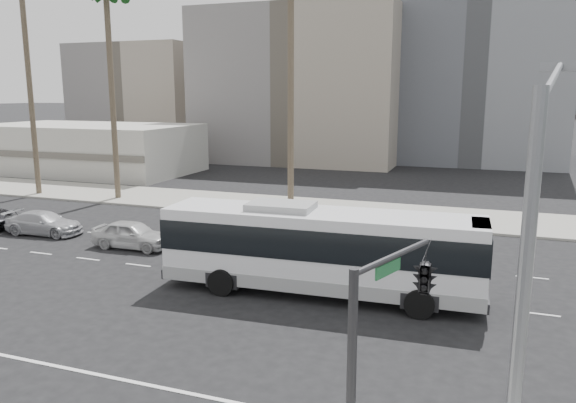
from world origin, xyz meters
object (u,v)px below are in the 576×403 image
at_px(car_b, 44,223).
at_px(city_bus, 320,248).
at_px(streetlight_corner, 525,303).
at_px(car_a, 132,234).
at_px(traffic_signal, 418,280).

bearing_deg(car_b, city_bus, -106.61).
bearing_deg(streetlight_corner, car_b, 156.59).
distance_m(city_bus, streetlight_corner, 14.26).
xyz_separation_m(car_a, streetlight_corner, (18.49, -15.30, 4.24)).
height_order(city_bus, car_b, city_bus).
relative_size(city_bus, traffic_signal, 2.51).
bearing_deg(traffic_signal, city_bus, 137.13).
relative_size(car_b, streetlight_corner, 0.53).
distance_m(city_bus, traffic_signal, 11.27).
relative_size(car_b, traffic_signal, 0.88).
bearing_deg(car_b, traffic_signal, -124.94).
height_order(car_a, traffic_signal, traffic_signal).
bearing_deg(city_bus, car_a, 161.98).
xyz_separation_m(city_bus, traffic_signal, (5.03, -9.79, 2.42)).
bearing_deg(streetlight_corner, car_a, 149.46).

